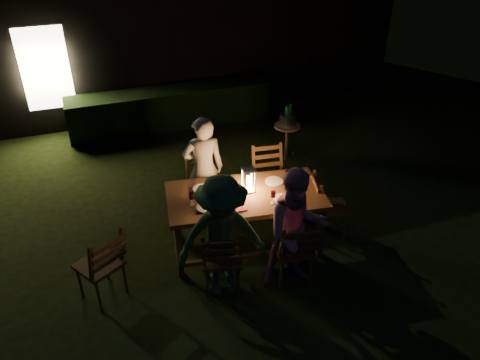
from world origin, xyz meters
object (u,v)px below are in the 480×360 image
object	(u,v)px
person_opp_right	(296,230)
person_opp_left	(222,239)
lantern	(248,181)
bottle_table	(227,187)
chair_near_right	(293,259)
person_house_side	(204,169)
bottle_bucket_a	(286,118)
chair_far_left	(205,199)
chair_spare	(103,275)
dining_table	(245,199)
bottle_bucket_b	(289,116)
side_table	(287,129)
chair_far_right	(270,192)
ice_bucket	(288,120)
chair_near_left	(222,268)
chair_end	(329,217)

from	to	relation	value
person_opp_right	person_opp_left	bearing A→B (deg)	180.00
person_opp_left	lantern	distance (m)	1.02
lantern	bottle_table	distance (m)	0.30
chair_near_right	person_house_side	size ratio (longest dim) A/B	0.63
person_house_side	bottle_bucket_a	size ratio (longest dim) A/B	5.12
chair_far_left	bottle_bucket_a	xyz separation A→B (m)	(1.91, 1.31, 0.48)
person_house_side	person_opp_right	xyz separation A→B (m)	(0.64, -1.76, -0.01)
chair_spare	bottle_bucket_a	distance (m)	4.33
person_house_side	person_opp_left	xyz separation A→B (m)	(-0.25, -1.62, 0.00)
dining_table	bottle_bucket_b	size ratio (longest dim) A/B	6.86
chair_spare	person_opp_left	size ratio (longest dim) A/B	0.65
dining_table	person_house_side	bearing A→B (deg)	118.76
dining_table	side_table	size ratio (longest dim) A/B	3.43
person_opp_right	bottle_table	distance (m)	1.09
bottle_bucket_a	side_table	bearing A→B (deg)	38.66
chair_far_right	person_opp_left	bearing A→B (deg)	55.68
chair_far_left	ice_bucket	world-z (taller)	chair_far_left
dining_table	chair_far_left	size ratio (longest dim) A/B	2.09
chair_spare	person_opp_right	world-z (taller)	person_opp_right
chair_near_left	lantern	size ratio (longest dim) A/B	3.00
chair_far_left	side_table	size ratio (longest dim) A/B	1.64
person_opp_right	chair_near_right	bearing A→B (deg)	90.17
chair_near_left	person_opp_left	size ratio (longest dim) A/B	0.64
chair_near_left	chair_spare	size ratio (longest dim) A/B	0.99
dining_table	chair_far_right	size ratio (longest dim) A/B	2.05
dining_table	chair_far_left	world-z (taller)	chair_far_left
chair_end	person_house_side	xyz separation A→B (m)	(-1.54, 1.06, 0.51)
chair_far_left	chair_far_right	world-z (taller)	chair_far_right
chair_far_right	side_table	distance (m)	1.80
person_opp_right	ice_bucket	xyz separation A→B (m)	(1.31, 3.06, -0.06)
bottle_table	bottle_bucket_a	bearing A→B (deg)	49.01
chair_near_right	person_opp_right	distance (m)	0.50
person_opp_right	bottle_bucket_b	bearing A→B (deg)	74.99
person_house_side	bottle_table	xyz separation A→B (m)	(0.07, -0.84, 0.18)
chair_near_right	ice_bucket	distance (m)	3.30
chair_far_left	bottle_bucket_b	xyz separation A→B (m)	(2.01, 1.39, 0.48)
dining_table	person_opp_left	bearing A→B (deg)	-118.76
dining_table	ice_bucket	bearing A→B (deg)	61.86
chair_near_right	chair_end	bearing A→B (deg)	45.17
chair_end	person_opp_left	bearing A→B (deg)	-58.42
chair_near_right	chair_far_left	xyz separation A→B (m)	(-0.66, 1.66, 0.01)
chair_near_right	chair_far_right	bearing A→B (deg)	86.71
person_house_side	side_table	world-z (taller)	person_house_side
chair_near_right	bottle_table	distance (m)	1.25
chair_near_left	ice_bucket	world-z (taller)	chair_near_left
chair_far_left	dining_table	bearing A→B (deg)	114.71
chair_end	ice_bucket	bearing A→B (deg)	-175.76
chair_far_left	lantern	world-z (taller)	lantern
chair_far_left	ice_bucket	bearing A→B (deg)	-142.51
chair_spare	side_table	world-z (taller)	chair_spare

